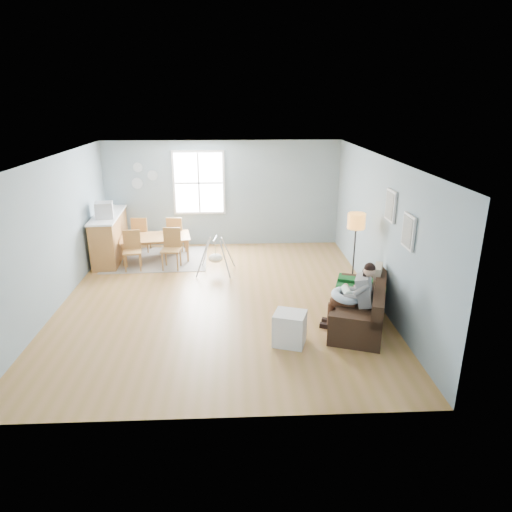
{
  "coord_description": "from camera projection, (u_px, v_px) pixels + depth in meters",
  "views": [
    {
      "loc": [
        0.3,
        -8.12,
        3.7
      ],
      "look_at": [
        0.67,
        -0.38,
        1.0
      ],
      "focal_mm": 32.0,
      "sensor_mm": 36.0,
      "label": 1
    }
  ],
  "objects": [
    {
      "name": "floor_lamp",
      "position": [
        356.0,
        228.0,
        8.65
      ],
      "size": [
        0.33,
        0.33,
        1.64
      ],
      "color": "black",
      "rests_on": "room"
    },
    {
      "name": "monitor",
      "position": [
        104.0,
        210.0,
        10.31
      ],
      "size": [
        0.45,
        0.43,
        0.36
      ],
      "color": "#BBBABF",
      "rests_on": "counter"
    },
    {
      "name": "chair_sw",
      "position": [
        132.0,
        248.0,
        10.26
      ],
      "size": [
        0.45,
        0.45,
        0.89
      ],
      "color": "brown",
      "rests_on": "rug"
    },
    {
      "name": "room",
      "position": [
        217.0,
        174.0,
        8.07
      ],
      "size": [
        8.4,
        9.4,
        3.9
      ],
      "color": "#A17539"
    },
    {
      "name": "rug",
      "position": [
        157.0,
        259.0,
        11.01
      ],
      "size": [
        2.44,
        1.89,
        0.01
      ],
      "primitive_type": "cube",
      "rotation": [
        0.0,
        0.0,
        0.03
      ],
      "color": "gray",
      "rests_on": "room"
    },
    {
      "name": "chair_se",
      "position": [
        172.0,
        246.0,
        10.32
      ],
      "size": [
        0.45,
        0.45,
        0.92
      ],
      "color": "brown",
      "rests_on": "rug"
    },
    {
      "name": "storage_cube",
      "position": [
        289.0,
        328.0,
        7.16
      ],
      "size": [
        0.59,
        0.55,
        0.53
      ],
      "color": "white",
      "rests_on": "room"
    },
    {
      "name": "nursing_pillow",
      "position": [
        346.0,
        296.0,
        7.53
      ],
      "size": [
        0.66,
        0.65,
        0.2
      ],
      "primitive_type": "torus",
      "rotation": [
        0.0,
        0.14,
        -0.37
      ],
      "color": "#CBE1FF",
      "rests_on": "father"
    },
    {
      "name": "baby_swing",
      "position": [
        216.0,
        257.0,
        10.08
      ],
      "size": [
        0.86,
        0.87,
        0.79
      ],
      "color": "#BBBABF",
      "rests_on": "room"
    },
    {
      "name": "dining_table",
      "position": [
        156.0,
        248.0,
        10.91
      ],
      "size": [
        1.74,
        1.15,
        0.57
      ],
      "primitive_type": "imported",
      "rotation": [
        0.0,
        0.0,
        0.16
      ],
      "color": "olive",
      "rests_on": "rug"
    },
    {
      "name": "chair_nw",
      "position": [
        141.0,
        232.0,
        11.36
      ],
      "size": [
        0.43,
        0.43,
        0.91
      ],
      "color": "brown",
      "rests_on": "rug"
    },
    {
      "name": "beige_pillow",
      "position": [
        378.0,
        277.0,
        8.08
      ],
      "size": [
        0.28,
        0.45,
        0.44
      ],
      "primitive_type": "cube",
      "rotation": [
        0.0,
        0.0,
        -0.39
      ],
      "color": "tan",
      "rests_on": "sofa"
    },
    {
      "name": "wall_plates",
      "position": [
        143.0,
        176.0,
        11.44
      ],
      "size": [
        0.67,
        0.02,
        0.66
      ],
      "color": "#95A5B2",
      "rests_on": "room"
    },
    {
      "name": "sofa",
      "position": [
        362.0,
        309.0,
        7.81
      ],
      "size": [
        1.4,
        2.07,
        0.77
      ],
      "color": "black",
      "rests_on": "room"
    },
    {
      "name": "infant",
      "position": [
        346.0,
        290.0,
        7.54
      ],
      "size": [
        0.14,
        0.36,
        0.13
      ],
      "color": "silver",
      "rests_on": "nursing_pillow"
    },
    {
      "name": "counter",
      "position": [
        110.0,
        236.0,
        10.9
      ],
      "size": [
        0.7,
        2.01,
        1.11
      ],
      "color": "olive",
      "rests_on": "room"
    },
    {
      "name": "pictures",
      "position": [
        399.0,
        218.0,
        7.4
      ],
      "size": [
        0.05,
        1.34,
        0.74
      ],
      "color": "silver",
      "rests_on": "room"
    },
    {
      "name": "father",
      "position": [
        355.0,
        294.0,
        7.48
      ],
      "size": [
        0.9,
        0.61,
        1.22
      ],
      "color": "gray",
      "rests_on": "sofa"
    },
    {
      "name": "toddler",
      "position": [
        360.0,
        284.0,
        7.87
      ],
      "size": [
        0.52,
        0.36,
        0.77
      ],
      "color": "silver",
      "rests_on": "sofa"
    },
    {
      "name": "chair_ne",
      "position": [
        175.0,
        232.0,
        11.43
      ],
      "size": [
        0.43,
        0.43,
        0.9
      ],
      "color": "brown",
      "rests_on": "rug"
    },
    {
      "name": "green_throw",
      "position": [
        362.0,
        283.0,
        8.34
      ],
      "size": [
        1.05,
        0.94,
        0.04
      ],
      "primitive_type": "cube",
      "rotation": [
        0.0,
        0.0,
        -0.32
      ],
      "color": "#124F1C",
      "rests_on": "sofa"
    },
    {
      "name": "window",
      "position": [
        199.0,
        183.0,
        11.56
      ],
      "size": [
        1.32,
        0.08,
        1.62
      ],
      "color": "silver",
      "rests_on": "room"
    }
  ]
}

